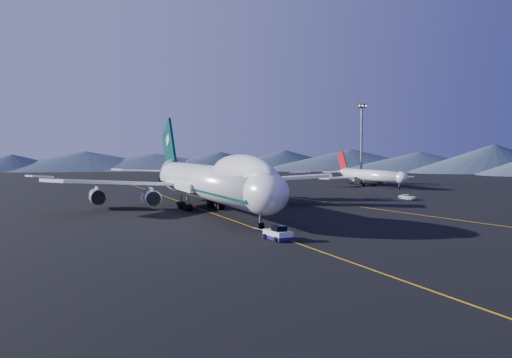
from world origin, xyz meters
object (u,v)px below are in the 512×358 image
object	(u,v)px
floodlight_mast	(361,143)
second_jet	(369,175)
boeing_747	(208,181)
service_van	(408,197)
pushback_tug	(278,235)

from	to	relation	value
floodlight_mast	second_jet	bearing A→B (deg)	-111.58
boeing_747	service_van	bearing A→B (deg)	8.05
pushback_tug	second_jet	distance (m)	113.95
second_jet	floodlight_mast	xyz separation A→B (m)	(5.25, 13.27, 10.45)
pushback_tug	floodlight_mast	xyz separation A→B (m)	(76.42, 102.22, 13.27)
second_jet	floodlight_mast	size ratio (longest dim) A/B	1.46
service_van	floodlight_mast	world-z (taller)	floodlight_mast
service_van	floodlight_mast	distance (m)	65.48
second_jet	pushback_tug	bearing A→B (deg)	-147.35
boeing_747	floodlight_mast	distance (m)	100.77
pushback_tug	floodlight_mast	distance (m)	128.32
pushback_tug	service_van	bearing A→B (deg)	32.88
second_jet	service_van	world-z (taller)	second_jet
boeing_747	pushback_tug	world-z (taller)	boeing_747
second_jet	floodlight_mast	distance (m)	17.69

